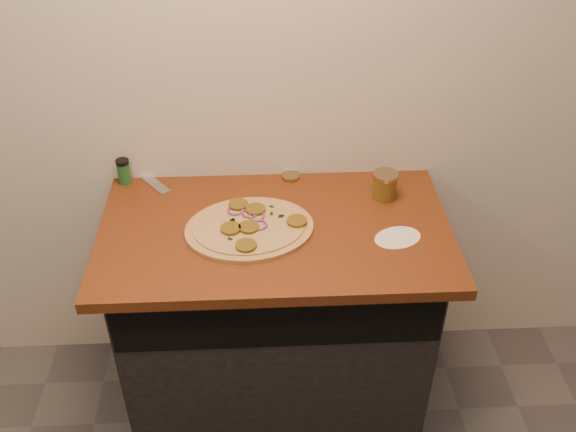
{
  "coord_description": "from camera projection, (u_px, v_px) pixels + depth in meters",
  "views": [
    {
      "loc": [
        -0.04,
        -0.32,
        2.23
      ],
      "look_at": [
        0.04,
        1.41,
        0.95
      ],
      "focal_mm": 40.0,
      "sensor_mm": 36.0,
      "label": 1
    }
  ],
  "objects": [
    {
      "name": "countertop",
      "position": [
        275.0,
        231.0,
        2.2
      ],
      "size": [
        1.2,
        0.7,
        0.04
      ],
      "primitive_type": "cube",
      "color": "brown",
      "rests_on": "cabinet"
    },
    {
      "name": "chefs_knife",
      "position": [
        141.0,
        172.0,
        2.45
      ],
      "size": [
        0.21,
        0.26,
        0.02
      ],
      "color": "#B7BAC1",
      "rests_on": "countertop"
    },
    {
      "name": "salsa_jar",
      "position": [
        385.0,
        185.0,
        2.3
      ],
      "size": [
        0.09,
        0.09,
        0.1
      ],
      "color": "maroon",
      "rests_on": "countertop"
    },
    {
      "name": "mason_jar_lid",
      "position": [
        291.0,
        176.0,
        2.42
      ],
      "size": [
        0.08,
        0.08,
        0.01
      ],
      "primitive_type": "cylinder",
      "rotation": [
        0.0,
        0.0,
        -0.24
      ],
      "color": "#968957",
      "rests_on": "countertop"
    },
    {
      "name": "spice_shaker",
      "position": [
        124.0,
        171.0,
        2.37
      ],
      "size": [
        0.05,
        0.05,
        0.1
      ],
      "color": "#1C5A23",
      "rests_on": "countertop"
    },
    {
      "name": "flour_spill",
      "position": [
        398.0,
        238.0,
        2.13
      ],
      "size": [
        0.21,
        0.21,
        0.0
      ],
      "primitive_type": "cylinder",
      "rotation": [
        0.0,
        0.0,
        0.35
      ],
      "color": "silver",
      "rests_on": "countertop"
    },
    {
      "name": "cabinet",
      "position": [
        276.0,
        318.0,
        2.49
      ],
      "size": [
        1.1,
        0.6,
        0.86
      ],
      "primitive_type": "cube",
      "color": "black",
      "rests_on": "ground"
    },
    {
      "name": "pizza",
      "position": [
        250.0,
        227.0,
        2.16
      ],
      "size": [
        0.48,
        0.48,
        0.03
      ],
      "color": "tan",
      "rests_on": "countertop"
    }
  ]
}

